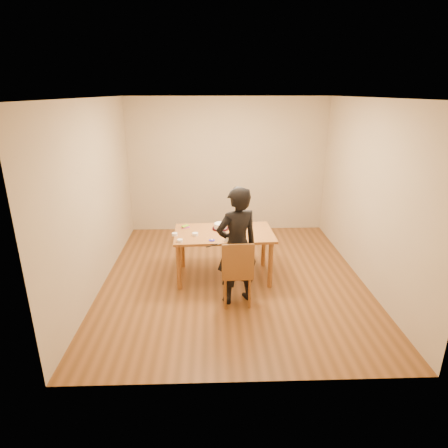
{
  "coord_description": "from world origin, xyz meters",
  "views": [
    {
      "loc": [
        -0.32,
        -5.28,
        2.78
      ],
      "look_at": [
        -0.14,
        0.01,
        0.9
      ],
      "focal_mm": 30.0,
      "sensor_mm": 36.0,
      "label": 1
    }
  ],
  "objects_px": {
    "cake": "(220,226)",
    "person": "(237,246)",
    "dining_table": "(224,233)",
    "dining_chair": "(237,273)",
    "cake_plate": "(220,228)"
  },
  "relations": [
    {
      "from": "cake_plate",
      "to": "person",
      "type": "relative_size",
      "value": 0.16
    },
    {
      "from": "cake_plate",
      "to": "person",
      "type": "height_order",
      "value": "person"
    },
    {
      "from": "dining_table",
      "to": "person",
      "type": "relative_size",
      "value": 0.91
    },
    {
      "from": "dining_table",
      "to": "person",
      "type": "bearing_deg",
      "value": -80.8
    },
    {
      "from": "dining_table",
      "to": "cake",
      "type": "distance_m",
      "value": 0.17
    },
    {
      "from": "cake",
      "to": "dining_chair",
      "type": "bearing_deg",
      "value": -77.79
    },
    {
      "from": "dining_chair",
      "to": "cake_plate",
      "type": "height_order",
      "value": "cake_plate"
    },
    {
      "from": "person",
      "to": "cake",
      "type": "bearing_deg",
      "value": -100.37
    },
    {
      "from": "dining_table",
      "to": "person",
      "type": "xyz_separation_m",
      "value": [
        0.15,
        -0.73,
        0.09
      ]
    },
    {
      "from": "dining_table",
      "to": "dining_chair",
      "type": "relative_size",
      "value": 3.92
    },
    {
      "from": "dining_chair",
      "to": "cake_plate",
      "type": "distance_m",
      "value": 0.99
    },
    {
      "from": "dining_chair",
      "to": "person",
      "type": "height_order",
      "value": "person"
    },
    {
      "from": "cake",
      "to": "person",
      "type": "height_order",
      "value": "person"
    },
    {
      "from": "cake",
      "to": "person",
      "type": "bearing_deg",
      "value": -77.18
    },
    {
      "from": "dining_chair",
      "to": "person",
      "type": "relative_size",
      "value": 0.23
    }
  ]
}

